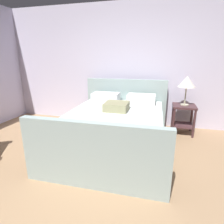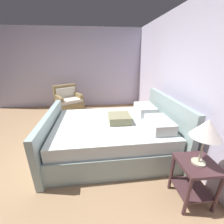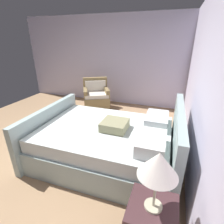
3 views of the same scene
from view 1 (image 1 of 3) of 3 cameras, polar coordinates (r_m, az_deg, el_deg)
name	(u,v)px [view 1 (image 1 of 3)]	position (r m, az deg, el deg)	size (l,w,h in m)	color
ground_plane	(100,202)	(2.26, -3.84, -25.93)	(6.15, 5.27, 0.02)	#A3805C
wall_back	(137,66)	(4.31, 7.66, 13.81)	(6.27, 0.12, 2.65)	silver
bed	(115,127)	(3.24, 0.94, -4.73)	(1.81, 2.37, 1.06)	#98AFAD
nightstand_right	(183,115)	(4.02, 21.07, -0.74)	(0.44, 0.44, 0.60)	#44292C
table_lamp_right	(187,82)	(3.89, 22.06, 8.49)	(0.33, 0.33, 0.57)	#B7B293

